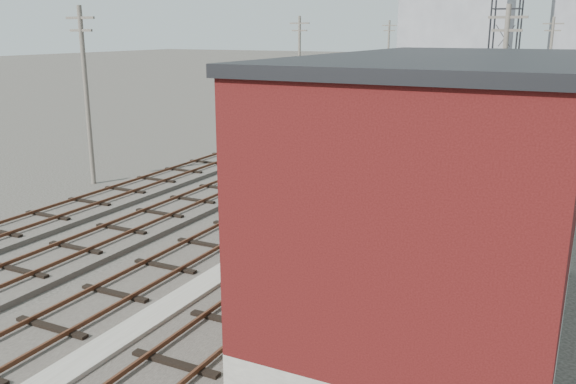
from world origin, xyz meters
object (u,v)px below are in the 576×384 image
Objects in this scene: car_silver at (339,108)px; signal_mast at (316,228)px; car_red at (309,111)px; site_trailer at (353,103)px; switch_stand at (329,167)px; car_grey at (355,102)px.

signal_mast is at bearing 179.24° from car_silver.
car_red is 0.97× the size of car_silver.
site_trailer is at bearing -153.04° from car_silver.
switch_stand is at bearing 179.02° from car_silver.
car_red is at bearing 177.11° from car_grey.
site_trailer is 8.08m from car_grey.
site_trailer is at bearing 119.28° from switch_stand.
car_silver is at bearing 122.41° from switch_stand.
car_red is at bearing 128.85° from switch_stand.
car_red is (-10.92, 21.23, -0.01)m from switch_stand.
site_trailer is 4.05m from car_red.
car_silver is (-14.80, 38.56, -1.55)m from signal_mast.
site_trailer is at bearing 109.11° from signal_mast.
car_silver is (-2.07, 1.82, -0.82)m from site_trailer.
car_red is 0.87× the size of car_grey.
site_trailer reaches higher than car_red.
car_silver is (-9.22, 24.30, -0.01)m from switch_stand.
site_trailer is 1.98× the size of car_red.
site_trailer reaches higher than car_grey.
car_grey is (-2.58, 7.62, -0.83)m from site_trailer.
signal_mast is 1.00× the size of car_red.
signal_mast is at bearing -156.21° from car_grey.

